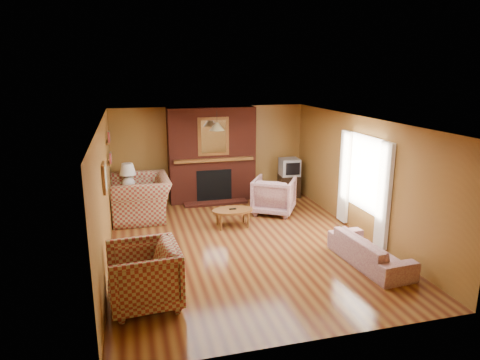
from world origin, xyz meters
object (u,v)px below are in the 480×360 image
object	(u,v)px
fireplace	(212,155)
crt_tv	(290,167)
tv_stand	(289,186)
floral_sofa	(370,251)
side_table	(130,201)
floral_armchair	(274,195)
plaid_loveseat	(141,198)
coffee_table	(233,211)
plaid_armchair	(144,276)
table_lamp	(128,175)

from	to	relation	value
fireplace	crt_tv	bearing A→B (deg)	-5.30
tv_stand	floral_sofa	bearing A→B (deg)	-86.10
side_table	tv_stand	size ratio (longest dim) A/B	1.00
fireplace	crt_tv	xyz separation A→B (m)	(2.05, -0.19, -0.38)
fireplace	floral_armchair	size ratio (longest dim) A/B	2.55
floral_sofa	floral_armchair	bearing A→B (deg)	8.50
floral_sofa	plaid_loveseat	bearing A→B (deg)	42.41
coffee_table	crt_tv	distance (m)	2.78
plaid_armchair	side_table	size ratio (longest dim) A/B	1.75
tv_stand	plaid_armchair	bearing A→B (deg)	-124.82
floral_sofa	coffee_table	bearing A→B (deg)	33.26
floral_armchair	crt_tv	world-z (taller)	crt_tv
floral_armchair	side_table	xyz separation A→B (m)	(-3.30, 0.88, -0.14)
plaid_loveseat	coffee_table	bearing A→B (deg)	58.17
floral_sofa	crt_tv	size ratio (longest dim) A/B	3.34
plaid_loveseat	coffee_table	distance (m)	2.19
floral_armchair	tv_stand	xyz separation A→B (m)	(0.85, 1.23, -0.14)
fireplace	coffee_table	bearing A→B (deg)	-89.01
table_lamp	side_table	bearing A→B (deg)	0.00
table_lamp	floral_armchair	bearing A→B (deg)	-14.90
floral_armchair	side_table	size ratio (longest dim) A/B	1.64
coffee_table	side_table	distance (m)	2.62
plaid_loveseat	floral_armchair	world-z (taller)	plaid_loveseat
plaid_armchair	coffee_table	bearing A→B (deg)	140.29
plaid_loveseat	plaid_armchair	world-z (taller)	plaid_loveseat
plaid_armchair	crt_tv	world-z (taller)	crt_tv
plaid_loveseat	floral_sofa	size ratio (longest dim) A/B	0.85
plaid_armchair	floral_sofa	xyz separation A→B (m)	(3.85, 0.37, -0.20)
fireplace	floral_armchair	bearing A→B (deg)	-49.70
table_lamp	tv_stand	xyz separation A→B (m)	(4.15, 0.35, -0.63)
floral_sofa	tv_stand	xyz separation A→B (m)	(0.15, 4.28, 0.04)
coffee_table	table_lamp	xyz separation A→B (m)	(-2.14, 1.52, 0.58)
fireplace	table_lamp	bearing A→B (deg)	-165.71
crt_tv	floral_armchair	bearing A→B (deg)	-124.90
plaid_armchair	crt_tv	bearing A→B (deg)	135.09
floral_armchair	coffee_table	distance (m)	1.33
plaid_armchair	crt_tv	distance (m)	6.14
fireplace	plaid_loveseat	distance (m)	2.20
plaid_loveseat	plaid_armchair	bearing A→B (deg)	-3.01
crt_tv	table_lamp	bearing A→B (deg)	-175.26
plaid_loveseat	crt_tv	world-z (taller)	crt_tv
table_lamp	plaid_loveseat	bearing A→B (deg)	-58.98
fireplace	table_lamp	distance (m)	2.18
coffee_table	tv_stand	distance (m)	2.75
coffee_table	table_lamp	world-z (taller)	table_lamp
plaid_loveseat	side_table	size ratio (longest dim) A/B	2.56
plaid_armchair	table_lamp	xyz separation A→B (m)	(-0.15, 4.29, 0.47)
table_lamp	fireplace	bearing A→B (deg)	14.29
side_table	table_lamp	size ratio (longest dim) A/B	0.92
floral_armchair	tv_stand	size ratio (longest dim) A/B	1.64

